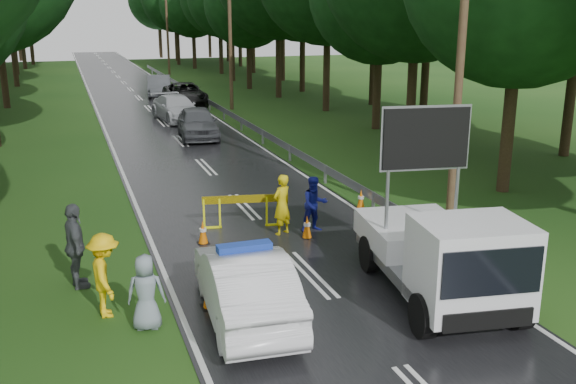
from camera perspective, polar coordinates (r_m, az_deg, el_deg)
name	(u,v)px	position (r m, az deg, el deg)	size (l,w,h in m)	color
ground	(310,275)	(15.76, 1.95, -7.35)	(160.00, 160.00, 0.00)	#173F12
road	(149,109)	(44.27, -12.25, 7.25)	(7.00, 140.00, 0.02)	black
guardrail	(204,99)	(44.47, -7.46, 8.20)	(0.12, 60.06, 0.70)	gray
utility_pole_near	(461,54)	(18.76, 15.11, 11.77)	(1.40, 0.24, 10.00)	#4D3023
utility_pole_mid	(230,31)	(42.84, -5.18, 14.06)	(1.40, 0.24, 10.00)	#4D3023
utility_pole_far	(167,25)	(68.34, -10.70, 14.39)	(1.40, 0.24, 10.00)	#4D3023
police_sedan	(245,285)	(13.37, -3.84, -8.22)	(1.89, 4.63, 1.64)	white
work_truck	(443,254)	(14.35, 13.63, -5.38)	(2.98, 5.42, 4.11)	gray
barrier	(243,203)	(18.92, -4.01, -1.00)	(2.37, 0.51, 0.99)	#F9FE0D
officer	(282,205)	(18.26, -0.56, -1.14)	(0.65, 0.42, 1.77)	#D5BD0B
civilian	(315,204)	(18.56, 2.37, -1.09)	(0.80, 0.62, 1.64)	#161D93
bystander_left	(105,275)	(13.93, -15.98, -7.13)	(1.16, 0.67, 1.80)	yellow
bystander_mid	(75,246)	(15.48, -18.38, -4.60)	(1.18, 0.49, 2.02)	#474B4F
bystander_right	(146,292)	(13.21, -12.52, -8.70)	(0.77, 0.50, 1.57)	gray
queue_car_first	(197,123)	(33.11, -8.05, 6.12)	(1.88, 4.67, 1.59)	#3E4145
queue_car_second	(176,108)	(38.95, -9.90, 7.36)	(2.07, 5.08, 1.48)	#ADAEB5
queue_car_third	(185,94)	(45.21, -9.16, 8.56)	(2.61, 5.67, 1.58)	black
queue_car_fourth	(159,86)	(50.97, -11.39, 9.23)	(1.68, 4.81, 1.59)	#3E4146
cone_near_left	(210,291)	(14.01, -6.95, -8.71)	(0.39, 0.39, 0.82)	black
cone_center	(257,252)	(16.31, -2.73, -5.33)	(0.31, 0.31, 0.67)	black
cone_far	(307,227)	(18.12, 1.70, -3.13)	(0.32, 0.32, 0.68)	black
cone_left_mid	(203,233)	(17.82, -7.57, -3.59)	(0.32, 0.32, 0.68)	black
cone_right	(361,200)	(20.87, 6.50, -0.69)	(0.32, 0.32, 0.69)	black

